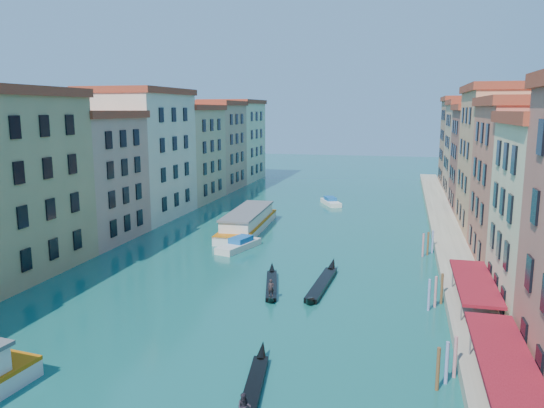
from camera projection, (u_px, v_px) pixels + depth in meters
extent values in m
cube|color=tan|center=(0.00, 187.00, 56.59)|extent=(12.00, 17.00, 19.00)
cube|color=tan|center=(85.00, 180.00, 71.60)|extent=(12.00, 14.00, 16.50)
cube|color=maroon|center=(81.00, 114.00, 70.06)|extent=(12.80, 14.40, 1.00)
cube|color=beige|center=(141.00, 157.00, 86.57)|extent=(12.00, 18.00, 20.00)
cube|color=maroon|center=(138.00, 91.00, 84.73)|extent=(12.80, 18.40, 1.00)
cube|color=tan|center=(183.00, 156.00, 103.03)|extent=(12.00, 16.00, 17.50)
cube|color=maroon|center=(182.00, 107.00, 101.40)|extent=(12.80, 16.40, 1.00)
cube|color=tan|center=(211.00, 148.00, 117.74)|extent=(12.00, 15.00, 18.50)
cube|color=maroon|center=(210.00, 103.00, 116.02)|extent=(12.80, 15.40, 1.00)
cube|color=beige|center=(234.00, 142.00, 132.97)|extent=(12.00, 17.00, 19.00)
cube|color=maroon|center=(233.00, 102.00, 131.21)|extent=(12.80, 17.40, 1.00)
cube|color=#C2664C|center=(538.00, 191.00, 57.11)|extent=(12.00, 16.00, 18.00)
cube|color=tan|center=(509.00, 165.00, 73.16)|extent=(12.00, 18.00, 20.00)
cube|color=maroon|center=(516.00, 88.00, 71.32)|extent=(12.80, 18.40, 1.00)
cube|color=brown|center=(491.00, 163.00, 89.14)|extent=(12.00, 15.00, 17.50)
cube|color=maroon|center=(495.00, 107.00, 87.51)|extent=(12.80, 15.40, 1.00)
cube|color=tan|center=(479.00, 153.00, 103.85)|extent=(12.00, 16.00, 18.50)
cube|color=maroon|center=(482.00, 102.00, 102.13)|extent=(12.80, 16.40, 1.00)
cube|color=#9F6D51|center=(470.00, 145.00, 119.52)|extent=(12.00, 17.00, 19.50)
cube|color=maroon|center=(473.00, 99.00, 117.71)|extent=(12.80, 17.40, 1.00)
cube|color=gray|center=(448.00, 239.00, 71.02)|extent=(4.00, 140.00, 1.00)
cube|color=maroon|center=(507.00, 364.00, 30.91)|extent=(3.20, 15.30, 0.25)
cylinder|color=slate|center=(470.00, 348.00, 36.38)|extent=(0.12, 0.12, 3.00)
cube|color=maroon|center=(475.00, 281.00, 45.71)|extent=(3.20, 12.60, 0.25)
cylinder|color=slate|center=(461.00, 314.00, 42.30)|extent=(0.12, 0.12, 3.00)
cylinder|color=slate|center=(452.00, 282.00, 50.32)|extent=(0.12, 0.12, 3.00)
cylinder|color=brown|center=(438.00, 371.00, 33.53)|extent=(0.24, 0.24, 3.20)
cylinder|color=brown|center=(447.00, 365.00, 34.34)|extent=(0.24, 0.24, 3.20)
cylinder|color=brown|center=(455.00, 359.00, 35.15)|extent=(0.24, 0.24, 3.20)
cylinder|color=brown|center=(429.00, 297.00, 46.89)|extent=(0.24, 0.24, 3.20)
cylinder|color=brown|center=(435.00, 293.00, 47.71)|extent=(0.24, 0.24, 3.20)
cylinder|color=brown|center=(442.00, 290.00, 48.52)|extent=(0.24, 0.24, 3.20)
cylinder|color=brown|center=(423.00, 246.00, 64.08)|extent=(0.24, 0.24, 3.20)
cylinder|color=brown|center=(428.00, 245.00, 64.89)|extent=(0.24, 0.24, 3.20)
cylinder|color=brown|center=(433.00, 243.00, 65.70)|extent=(0.24, 0.24, 3.20)
cube|color=silver|center=(248.00, 226.00, 78.48)|extent=(5.53, 20.58, 1.22)
cube|color=silver|center=(248.00, 217.00, 78.24)|extent=(4.83, 16.48, 1.63)
cube|color=slate|center=(248.00, 211.00, 78.07)|extent=(5.16, 17.00, 0.25)
cube|color=#C7660B|center=(248.00, 222.00, 78.38)|extent=(5.58, 20.58, 0.25)
cube|color=black|center=(271.00, 285.00, 53.21)|extent=(2.99, 8.51, 0.43)
cone|color=black|center=(272.00, 268.00, 57.80)|extent=(1.27, 2.04, 1.59)
cone|color=black|center=(271.00, 299.00, 48.52)|extent=(1.19, 1.73, 1.40)
imported|color=#2D2122|center=(271.00, 288.00, 49.51)|extent=(0.67, 0.52, 1.63)
cube|color=black|center=(253.00, 390.00, 33.38)|extent=(2.25, 8.60, 0.43)
cone|color=black|center=(262.00, 351.00, 37.96)|extent=(1.12, 2.01, 1.59)
imported|color=#28212A|center=(244.00, 407.00, 29.67)|extent=(0.88, 0.73, 1.64)
cube|color=black|center=(322.00, 284.00, 53.41)|extent=(1.81, 10.29, 0.51)
cone|color=black|center=(332.00, 265.00, 58.69)|extent=(1.15, 2.34, 1.91)
cone|color=black|center=(309.00, 300.00, 48.01)|extent=(1.13, 1.94, 1.68)
cube|color=silver|center=(239.00, 246.00, 67.71)|extent=(4.28, 7.71, 0.84)
cube|color=#1457A2|center=(241.00, 240.00, 68.03)|extent=(2.70, 3.56, 0.74)
cube|color=white|center=(331.00, 203.00, 99.46)|extent=(4.79, 7.05, 0.77)
cube|color=#1457A2|center=(330.00, 199.00, 99.81)|extent=(2.81, 3.37, 0.68)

